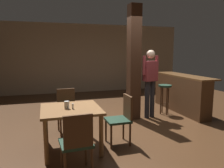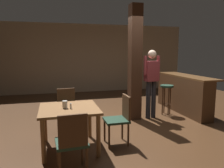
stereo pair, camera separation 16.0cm
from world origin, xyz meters
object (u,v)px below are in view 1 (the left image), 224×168
object	(u,v)px
chair_north	(67,108)
bar_counter	(180,93)
salt_shaker	(73,106)
standing_person	(150,79)
napkin_cup	(67,105)
chair_east	(122,117)
dining_table	(71,115)
chair_south	(77,141)
bar_stool_near	(165,92)

from	to	relation	value
chair_north	bar_counter	bearing A→B (deg)	12.02
salt_shaker	standing_person	size ratio (longest dim) A/B	0.05
salt_shaker	bar_counter	size ratio (longest dim) A/B	0.04
napkin_cup	bar_counter	size ratio (longest dim) A/B	0.06
chair_east	standing_person	distance (m)	1.86
chair_east	standing_person	size ratio (longest dim) A/B	0.52
dining_table	standing_person	size ratio (longest dim) A/B	0.57
dining_table	chair_south	xyz separation A→B (m)	(-0.03, -0.89, -0.11)
chair_north	bar_counter	distance (m)	3.30
chair_north	standing_person	xyz separation A→B (m)	(2.11, 0.37, 0.50)
dining_table	chair_south	distance (m)	0.90
dining_table	napkin_cup	bearing A→B (deg)	-160.23
dining_table	napkin_cup	world-z (taller)	napkin_cup
chair_north	bar_counter	xyz separation A→B (m)	(3.23, 0.69, 0.02)
chair_south	bar_stool_near	size ratio (longest dim) A/B	1.12
dining_table	bar_stool_near	distance (m)	3.05
chair_south	bar_stool_near	distance (m)	3.59
dining_table	salt_shaker	distance (m)	0.18
dining_table	standing_person	bearing A→B (deg)	30.84
napkin_cup	bar_counter	bearing A→B (deg)	25.93
chair_north	dining_table	bearing A→B (deg)	-91.23
chair_south	chair_east	xyz separation A→B (m)	(0.94, 0.86, 0.00)
chair_north	chair_east	distance (m)	1.29
chair_north	salt_shaker	distance (m)	1.02
dining_table	standing_person	distance (m)	2.51
chair_south	salt_shaker	size ratio (longest dim) A/B	9.64
bar_counter	chair_north	bearing A→B (deg)	-167.98
chair_east	salt_shaker	distance (m)	0.93
napkin_cup	salt_shaker	xyz separation A→B (m)	(0.09, -0.05, -0.02)
standing_person	chair_south	bearing A→B (deg)	-135.01
chair_south	bar_stool_near	xyz separation A→B (m)	(2.71, 2.35, 0.09)
salt_shaker	bar_stool_near	distance (m)	3.07
napkin_cup	chair_south	bearing A→B (deg)	-87.48
chair_south	chair_north	xyz separation A→B (m)	(0.05, 1.79, 0.00)
salt_shaker	bar_stool_near	xyz separation A→B (m)	(2.65, 1.54, -0.19)
chair_north	standing_person	world-z (taller)	standing_person
chair_north	standing_person	size ratio (longest dim) A/B	0.52
chair_south	bar_counter	bearing A→B (deg)	37.09
chair_south	napkin_cup	size ratio (longest dim) A/B	6.97
chair_north	chair_east	world-z (taller)	same
chair_north	bar_stool_near	size ratio (longest dim) A/B	1.12
napkin_cup	standing_person	xyz separation A→B (m)	(2.20, 1.30, 0.20)
chair_north	napkin_cup	xyz separation A→B (m)	(-0.09, -0.92, 0.29)
chair_south	chair_east	distance (m)	1.27
bar_stool_near	napkin_cup	bearing A→B (deg)	-151.55
salt_shaker	standing_person	bearing A→B (deg)	32.68
dining_table	chair_east	xyz separation A→B (m)	(0.91, -0.03, -0.11)
bar_stool_near	salt_shaker	bearing A→B (deg)	-149.82
napkin_cup	bar_counter	xyz separation A→B (m)	(3.31, 1.61, -0.27)
standing_person	bar_counter	size ratio (longest dim) A/B	0.79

